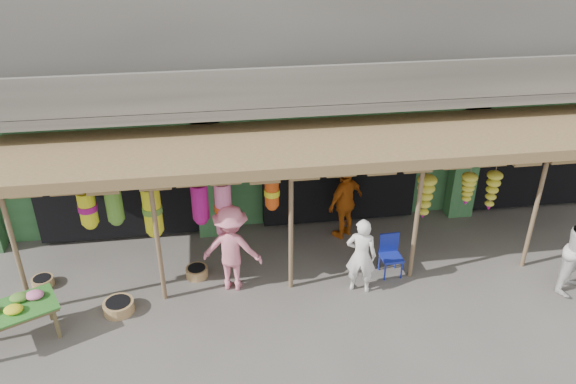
{
  "coord_description": "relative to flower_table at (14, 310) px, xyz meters",
  "views": [
    {
      "loc": [
        -2.86,
        -9.15,
        7.11
      ],
      "look_at": [
        -1.38,
        1.0,
        1.52
      ],
      "focal_mm": 35.0,
      "sensor_mm": 36.0,
      "label": 1
    }
  ],
  "objects": [
    {
      "name": "basket_left",
      "position": [
        0.01,
        1.55,
        -0.59
      ],
      "size": [
        0.55,
        0.55,
        0.18
      ],
      "primitive_type": "cylinder",
      "rotation": [
        0.0,
        0.0,
        0.34
      ],
      "color": "olive",
      "rests_on": "ground"
    },
    {
      "name": "person_shopper",
      "position": [
        3.83,
        0.98,
        0.24
      ],
      "size": [
        1.32,
        0.97,
        1.83
      ],
      "primitive_type": "imported",
      "rotation": [
        0.0,
        0.0,
        2.87
      ],
      "color": "pink",
      "rests_on": "ground"
    },
    {
      "name": "basket_mid",
      "position": [
        1.62,
        0.51,
        -0.56
      ],
      "size": [
        0.71,
        0.71,
        0.22
      ],
      "primitive_type": "cylinder",
      "rotation": [
        0.0,
        0.0,
        -0.26
      ],
      "color": "#8F6040",
      "rests_on": "ground"
    },
    {
      "name": "awning",
      "position": [
        6.28,
        1.79,
        1.9
      ],
      "size": [
        14.0,
        2.7,
        2.79
      ],
      "color": "brown",
      "rests_on": "ground"
    },
    {
      "name": "person_front",
      "position": [
        6.31,
        0.51,
        0.14
      ],
      "size": [
        0.69,
        0.57,
        1.63
      ],
      "primitive_type": "imported",
      "rotation": [
        0.0,
        0.0,
        2.8
      ],
      "color": "white",
      "rests_on": "ground"
    },
    {
      "name": "building",
      "position": [
        6.47,
        5.86,
        2.69
      ],
      "size": [
        16.4,
        6.8,
        7.0
      ],
      "color": "gray",
      "rests_on": "ground"
    },
    {
      "name": "flower_table",
      "position": [
        0.0,
        0.0,
        0.0
      ],
      "size": [
        1.61,
        1.33,
        0.84
      ],
      "rotation": [
        0.0,
        0.0,
        0.44
      ],
      "color": "brown",
      "rests_on": "ground"
    },
    {
      "name": "person_vendor",
      "position": [
        6.47,
        2.51,
        0.21
      ],
      "size": [
        1.1,
        0.96,
        1.78
      ],
      "primitive_type": "imported",
      "rotation": [
        0.0,
        0.0,
        3.76
      ],
      "color": "#C15A12",
      "rests_on": "ground"
    },
    {
      "name": "blue_chair",
      "position": [
        7.07,
        0.99,
        -0.19
      ],
      "size": [
        0.43,
        0.44,
        0.88
      ],
      "rotation": [
        0.0,
        0.0,
        0.04
      ],
      "color": "#172496",
      "rests_on": "ground"
    },
    {
      "name": "ground",
      "position": [
        6.47,
        0.99,
        -0.68
      ],
      "size": [
        80.0,
        80.0,
        0.0
      ],
      "primitive_type": "plane",
      "color": "#514C47",
      "rests_on": "ground"
    },
    {
      "name": "basket_right",
      "position": [
        3.09,
        1.41,
        -0.57
      ],
      "size": [
        0.6,
        0.6,
        0.21
      ],
      "primitive_type": "cylinder",
      "rotation": [
        0.0,
        0.0,
        -0.4
      ],
      "color": "olive",
      "rests_on": "ground"
    }
  ]
}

